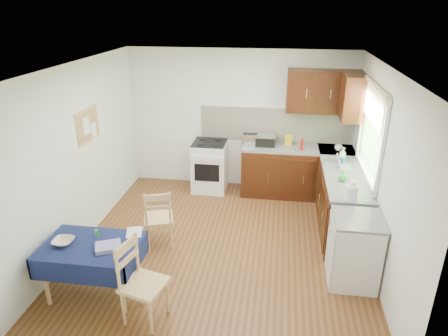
# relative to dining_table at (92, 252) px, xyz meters

# --- Properties ---
(floor) EXTENTS (4.20, 4.20, 0.00)m
(floor) POSITION_rel_dining_table_xyz_m (1.34, 1.22, -0.56)
(floor) COLOR #4F3315
(floor) RESTS_ON ground
(ceiling) EXTENTS (4.00, 4.20, 0.02)m
(ceiling) POSITION_rel_dining_table_xyz_m (1.34, 1.22, 1.94)
(ceiling) COLOR white
(ceiling) RESTS_ON wall_back
(wall_back) EXTENTS (4.00, 0.02, 2.50)m
(wall_back) POSITION_rel_dining_table_xyz_m (1.34, 3.32, 0.69)
(wall_back) COLOR silver
(wall_back) RESTS_ON ground
(wall_front) EXTENTS (4.00, 0.02, 2.50)m
(wall_front) POSITION_rel_dining_table_xyz_m (1.34, -0.88, 0.69)
(wall_front) COLOR silver
(wall_front) RESTS_ON ground
(wall_left) EXTENTS (0.02, 4.20, 2.50)m
(wall_left) POSITION_rel_dining_table_xyz_m (-0.66, 1.22, 0.69)
(wall_left) COLOR white
(wall_left) RESTS_ON ground
(wall_right) EXTENTS (0.02, 4.20, 2.50)m
(wall_right) POSITION_rel_dining_table_xyz_m (3.34, 1.22, 0.69)
(wall_right) COLOR silver
(wall_right) RESTS_ON ground
(base_cabinets) EXTENTS (1.90, 2.30, 0.86)m
(base_cabinets) POSITION_rel_dining_table_xyz_m (2.69, 2.47, -0.13)
(base_cabinets) COLOR black
(base_cabinets) RESTS_ON ground
(worktop_back) EXTENTS (1.90, 0.60, 0.04)m
(worktop_back) POSITION_rel_dining_table_xyz_m (2.39, 3.02, 0.32)
(worktop_back) COLOR slate
(worktop_back) RESTS_ON base_cabinets
(worktop_right) EXTENTS (0.60, 1.70, 0.04)m
(worktop_right) POSITION_rel_dining_table_xyz_m (3.04, 1.87, 0.32)
(worktop_right) COLOR slate
(worktop_right) RESTS_ON base_cabinets
(worktop_corner) EXTENTS (0.60, 0.60, 0.04)m
(worktop_corner) POSITION_rel_dining_table_xyz_m (3.04, 3.02, 0.32)
(worktop_corner) COLOR slate
(worktop_corner) RESTS_ON base_cabinets
(splashback) EXTENTS (2.70, 0.02, 0.60)m
(splashback) POSITION_rel_dining_table_xyz_m (1.99, 3.30, 0.64)
(splashback) COLOR white
(splashback) RESTS_ON wall_back
(upper_cabinets) EXTENTS (1.20, 0.85, 0.70)m
(upper_cabinets) POSITION_rel_dining_table_xyz_m (2.86, 3.02, 1.29)
(upper_cabinets) COLOR black
(upper_cabinets) RESTS_ON wall_back
(stove) EXTENTS (0.60, 0.61, 0.92)m
(stove) POSITION_rel_dining_table_xyz_m (0.84, 3.01, -0.10)
(stove) COLOR white
(stove) RESTS_ON ground
(window) EXTENTS (0.04, 1.48, 1.26)m
(window) POSITION_rel_dining_table_xyz_m (3.31, 1.92, 1.09)
(window) COLOR #2E4E20
(window) RESTS_ON wall_right
(fridge) EXTENTS (0.58, 0.60, 0.89)m
(fridge) POSITION_rel_dining_table_xyz_m (3.04, 0.67, -0.12)
(fridge) COLOR white
(fridge) RESTS_ON ground
(corkboard) EXTENTS (0.04, 0.62, 0.47)m
(corkboard) POSITION_rel_dining_table_xyz_m (-0.64, 1.52, 1.04)
(corkboard) COLOR tan
(corkboard) RESTS_ON wall_left
(dining_table) EXTENTS (1.11, 0.75, 0.67)m
(dining_table) POSITION_rel_dining_table_xyz_m (0.00, 0.00, 0.00)
(dining_table) COLOR #0F0F3D
(dining_table) RESTS_ON ground
(chair_far) EXTENTS (0.50, 0.50, 0.90)m
(chair_far) POSITION_rel_dining_table_xyz_m (0.47, 1.05, -0.09)
(chair_far) COLOR tan
(chair_far) RESTS_ON ground
(chair_near) EXTENTS (0.51, 0.51, 0.95)m
(chair_near) POSITION_rel_dining_table_xyz_m (0.69, -0.32, -0.06)
(chair_near) COLOR tan
(chair_near) RESTS_ON ground
(toaster) EXTENTS (0.29, 0.18, 0.22)m
(toaster) POSITION_rel_dining_table_xyz_m (1.56, 3.02, 0.44)
(toaster) COLOR silver
(toaster) RESTS_ON worktop_back
(sandwich_press) EXTENTS (0.33, 0.29, 0.19)m
(sandwich_press) POSITION_rel_dining_table_xyz_m (1.82, 3.05, 0.43)
(sandwich_press) COLOR black
(sandwich_press) RESTS_ON worktop_back
(sauce_bottle) EXTENTS (0.04, 0.04, 0.19)m
(sauce_bottle) POSITION_rel_dining_table_xyz_m (2.44, 2.87, 0.44)
(sauce_bottle) COLOR red
(sauce_bottle) RESTS_ON worktop_back
(yellow_packet) EXTENTS (0.15, 0.13, 0.17)m
(yellow_packet) POSITION_rel_dining_table_xyz_m (2.22, 3.12, 0.42)
(yellow_packet) COLOR gold
(yellow_packet) RESTS_ON worktop_back
(dish_rack) EXTENTS (0.40, 0.30, 0.19)m
(dish_rack) POSITION_rel_dining_table_xyz_m (2.97, 2.17, 0.36)
(dish_rack) COLOR #99999F
(dish_rack) RESTS_ON worktop_right
(kettle) EXTENTS (0.16, 0.16, 0.26)m
(kettle) POSITION_rel_dining_table_xyz_m (3.00, 1.12, 0.46)
(kettle) COLOR white
(kettle) RESTS_ON worktop_right
(cup) EXTENTS (0.13, 0.13, 0.09)m
(cup) POSITION_rel_dining_table_xyz_m (3.05, 2.95, 0.39)
(cup) COLOR white
(cup) RESTS_ON worktop_back
(soap_bottle_a) EXTENTS (0.14, 0.15, 0.27)m
(soap_bottle_a) POSITION_rel_dining_table_xyz_m (3.03, 2.34, 0.47)
(soap_bottle_a) COLOR white
(soap_bottle_a) RESTS_ON worktop_right
(soap_bottle_b) EXTENTS (0.11, 0.11, 0.18)m
(soap_bottle_b) POSITION_rel_dining_table_xyz_m (3.04, 2.33, 0.43)
(soap_bottle_b) COLOR #1C50A7
(soap_bottle_b) RESTS_ON worktop_right
(soap_bottle_c) EXTENTS (0.17, 0.17, 0.15)m
(soap_bottle_c) POSITION_rel_dining_table_xyz_m (2.96, 1.67, 0.42)
(soap_bottle_c) COLOR green
(soap_bottle_c) RESTS_ON worktop_right
(plate_bowl) EXTENTS (0.24, 0.24, 0.06)m
(plate_bowl) POSITION_rel_dining_table_xyz_m (-0.31, -0.03, 0.13)
(plate_bowl) COLOR beige
(plate_bowl) RESTS_ON dining_table
(book) EXTENTS (0.24, 0.28, 0.02)m
(book) POSITION_rel_dining_table_xyz_m (0.32, 0.28, 0.11)
(book) COLOR white
(book) RESTS_ON dining_table
(spice_jar) EXTENTS (0.04, 0.04, 0.09)m
(spice_jar) POSITION_rel_dining_table_xyz_m (0.00, 0.18, 0.15)
(spice_jar) COLOR #258931
(spice_jar) RESTS_ON dining_table
(tea_towel) EXTENTS (0.34, 0.32, 0.05)m
(tea_towel) POSITION_rel_dining_table_xyz_m (0.24, -0.04, 0.13)
(tea_towel) COLOR navy
(tea_towel) RESTS_ON dining_table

